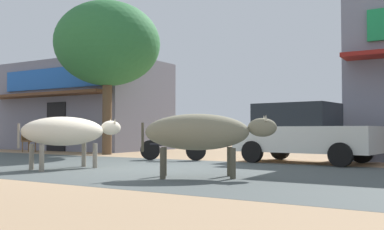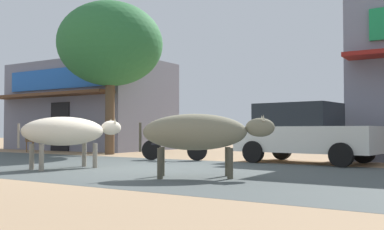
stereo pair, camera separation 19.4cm
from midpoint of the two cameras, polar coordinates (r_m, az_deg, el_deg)
ground at (r=10.71m, az=-7.77°, el=-6.75°), size 80.00×80.00×0.00m
asphalt_road at (r=10.71m, az=-7.77°, el=-6.74°), size 72.00×6.22×0.00m
storefront_left_cafe at (r=21.78m, az=-13.54°, el=1.05°), size 7.20×5.23×4.02m
roadside_tree at (r=17.13m, az=-11.06°, el=8.86°), size 3.92×3.92×5.69m
parked_hatchback_car at (r=12.70m, az=13.66°, el=-2.16°), size 3.93×2.21×1.64m
parked_motorcycle at (r=13.33m, az=-2.76°, el=-3.81°), size 1.91×0.76×1.05m
cow_near_brown at (r=10.82m, az=-16.19°, el=-2.06°), size 1.27×2.61×1.21m
cow_far_dark at (r=8.49m, az=0.46°, el=-2.25°), size 2.40×1.78×1.21m
cafe_chair_near_tree at (r=19.50m, az=-20.54°, el=-2.96°), size 0.51×0.51×0.92m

